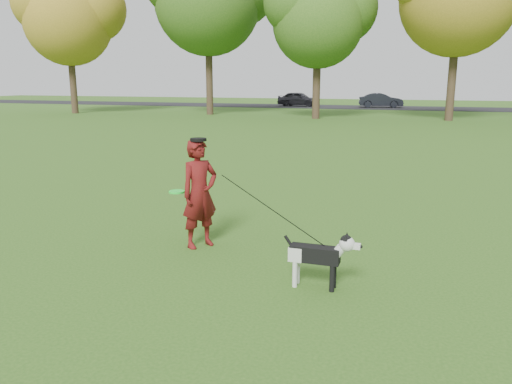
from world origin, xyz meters
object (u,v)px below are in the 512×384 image
(dog, at_px, (321,253))
(car_mid, at_px, (381,100))
(car_left, at_px, (299,99))
(man, at_px, (200,194))

(dog, xyz_separation_m, car_mid, (-2.72, 40.69, 0.22))
(car_left, bearing_deg, man, -160.89)
(man, xyz_separation_m, car_left, (-8.23, 39.73, -0.11))
(car_left, bearing_deg, dog, -158.50)
(man, bearing_deg, car_left, 45.00)
(dog, height_order, car_mid, car_mid)
(man, height_order, dog, man)
(dog, xyz_separation_m, car_left, (-10.21, 40.69, 0.26))
(car_left, relative_size, car_mid, 1.02)
(man, relative_size, car_mid, 0.42)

